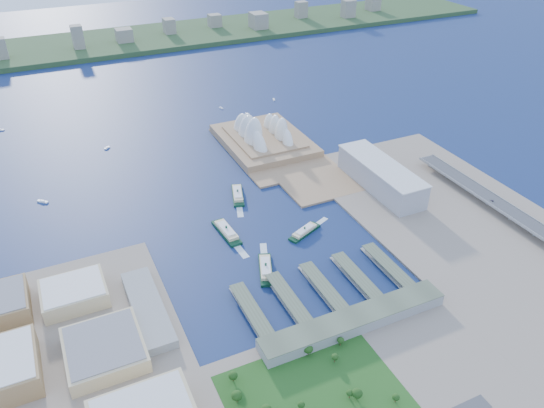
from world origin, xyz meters
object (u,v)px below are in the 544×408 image
ferry_b (238,193)px  car_c (492,200)px  toaster_building (381,176)px  ferry_c (266,267)px  ferry_a (226,230)px  ferry_d (305,230)px  opera_house (264,127)px

ferry_b → car_c: car_c is taller
toaster_building → ferry_c: size_ratio=2.74×
ferry_c → car_c: 324.06m
ferry_c → car_c: size_ratio=11.59×
toaster_building → ferry_a: (-237.07, -11.21, -14.79)m
ferry_b → ferry_d: 124.99m
opera_house → toaster_building: bearing=-65.8°
opera_house → ferry_b: (-101.06, -134.48, -26.63)m
ferry_b → ferry_c: 166.65m
ferry_b → ferry_a: bearing=-103.2°
toaster_building → ferry_b: toaster_building is taller
toaster_building → ferry_b: (-191.06, 65.52, -15.13)m
ferry_a → ferry_b: bearing=55.1°
ferry_a → ferry_d: (88.70, -40.74, -0.99)m
ferry_c → ferry_d: size_ratio=1.14×
ferry_d → car_c: car_c is taller
toaster_building → ferry_d: bearing=-160.7°
ferry_b → car_c: (292.06, -175.19, 10.19)m
ferry_a → toaster_building: bearing=-1.2°
opera_house → toaster_building: opera_house is taller
ferry_b → ferry_d: ferry_b is taller
ferry_a → ferry_c: size_ratio=1.07×
ferry_a → ferry_d: bearing=-28.6°
ferry_b → ferry_c: ferry_b is taller
toaster_building → ferry_d: (-148.37, -51.95, -15.79)m
opera_house → ferry_c: opera_house is taller
ferry_d → ferry_c: bearing=97.8°
ferry_b → opera_house: bearing=70.8°
opera_house → ferry_d: (-58.37, -251.95, -27.29)m
toaster_building → car_c: size_ratio=31.73×
toaster_building → ferry_d: 157.99m
ferry_a → ferry_b: (46.01, 76.73, -0.34)m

